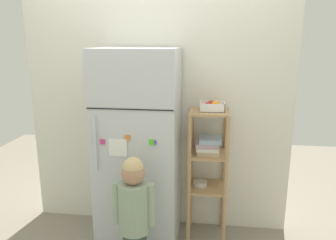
# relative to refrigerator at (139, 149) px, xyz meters

# --- Properties ---
(ground_plane) EXTENTS (6.00, 6.00, 0.00)m
(ground_plane) POSITION_rel_refrigerator_xyz_m (0.11, -0.02, -0.86)
(ground_plane) COLOR gray
(kitchen_wall_back) EXTENTS (2.45, 0.03, 2.21)m
(kitchen_wall_back) POSITION_rel_refrigerator_xyz_m (0.11, 0.32, 0.25)
(kitchen_wall_back) COLOR silver
(kitchen_wall_back) RESTS_ON ground
(refrigerator) EXTENTS (0.68, 0.61, 1.71)m
(refrigerator) POSITION_rel_refrigerator_xyz_m (0.00, 0.00, 0.00)
(refrigerator) COLOR silver
(refrigerator) RESTS_ON ground
(child_standing) EXTENTS (0.31, 0.23, 0.97)m
(child_standing) POSITION_rel_refrigerator_xyz_m (0.07, -0.51, -0.27)
(child_standing) COLOR #384E3E
(child_standing) RESTS_ON ground
(pantry_shelf_unit) EXTENTS (0.34, 0.35, 1.19)m
(pantry_shelf_unit) POSITION_rel_refrigerator_xyz_m (0.59, 0.11, -0.11)
(pantry_shelf_unit) COLOR tan
(pantry_shelf_unit) RESTS_ON ground
(fruit_bin) EXTENTS (0.21, 0.16, 0.09)m
(fruit_bin) POSITION_rel_refrigerator_xyz_m (0.62, 0.12, 0.37)
(fruit_bin) COLOR white
(fruit_bin) RESTS_ON pantry_shelf_unit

